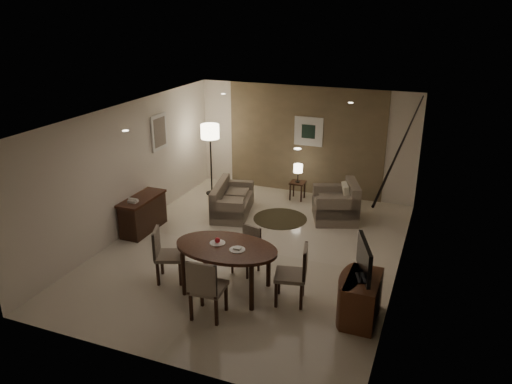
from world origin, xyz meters
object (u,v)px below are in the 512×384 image
at_px(chair_near, 208,286).
at_px(sofa, 233,199).
at_px(side_table, 297,191).
at_px(chair_far, 245,251).
at_px(chair_right, 290,275).
at_px(armchair, 336,201).
at_px(console_desk, 143,214).
at_px(tv_cabinet, 362,299).
at_px(floor_lamp, 211,160).
at_px(dining_table, 227,269).
at_px(chair_left, 170,255).

xyz_separation_m(chair_near, sofa, (-1.30, 3.82, -0.16)).
bearing_deg(side_table, sofa, -129.09).
bearing_deg(chair_far, chair_right, -16.13).
xyz_separation_m(chair_far, armchair, (0.96, 2.89, 0.02)).
distance_m(sofa, side_table, 1.79).
height_order(console_desk, tv_cabinet, console_desk).
xyz_separation_m(armchair, floor_lamp, (-3.28, 0.45, 0.46)).
xyz_separation_m(dining_table, side_table, (-0.13, 4.44, -0.19)).
distance_m(dining_table, sofa, 3.30).
bearing_deg(side_table, chair_near, -88.05).
bearing_deg(armchair, tv_cabinet, -1.19).
height_order(chair_left, armchair, chair_left).
distance_m(tv_cabinet, chair_far, 2.29).
bearing_deg(floor_lamp, chair_right, -49.70).
relative_size(chair_near, armchair, 1.05).
distance_m(dining_table, side_table, 4.45).
xyz_separation_m(tv_cabinet, sofa, (-3.51, 3.05, 0.00)).
xyz_separation_m(tv_cabinet, chair_right, (-1.16, 0.05, 0.15)).
bearing_deg(chair_left, tv_cabinet, -110.45).
relative_size(dining_table, chair_near, 1.70).
height_order(chair_far, floor_lamp, floor_lamp).
relative_size(tv_cabinet, dining_table, 0.51).
bearing_deg(dining_table, floor_lamp, 119.43).
distance_m(dining_table, chair_near, 0.77).
bearing_deg(tv_cabinet, chair_right, 177.47).
bearing_deg(chair_left, chair_far, -78.41).
bearing_deg(side_table, chair_right, -74.47).
bearing_deg(chair_far, floor_lamp, 139.37).
relative_size(chair_near, floor_lamp, 0.57).
relative_size(sofa, floor_lamp, 0.84).
height_order(console_desk, dining_table, dining_table).
bearing_deg(chair_right, chair_near, -64.07).
bearing_deg(chair_near, floor_lamp, -68.17).
height_order(dining_table, sofa, dining_table).
xyz_separation_m(tv_cabinet, floor_lamp, (-4.52, 4.00, 0.55)).
relative_size(armchair, side_table, 2.19).
distance_m(chair_far, side_table, 3.78).
distance_m(console_desk, chair_near, 3.52).
relative_size(console_desk, sofa, 0.80).
height_order(chair_far, side_table, chair_far).
xyz_separation_m(chair_right, sofa, (-2.34, 2.99, -0.14)).
bearing_deg(tv_cabinet, console_desk, 162.95).
relative_size(console_desk, chair_left, 1.25).
distance_m(tv_cabinet, dining_table, 2.25).
height_order(chair_near, side_table, chair_near).
bearing_deg(dining_table, chair_far, 85.19).
bearing_deg(console_desk, dining_table, -29.78).
xyz_separation_m(dining_table, chair_near, (0.05, -0.77, 0.10)).
xyz_separation_m(chair_near, floor_lamp, (-2.31, 4.78, 0.38)).
bearing_deg(armchair, chair_near, -32.98).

